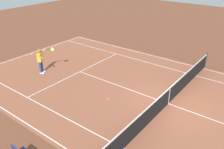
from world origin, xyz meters
The scene contains 6 objects.
ground_plane centered at (0.00, 0.00, 0.00)m, with size 60.00×60.00×0.00m, color brown.
court_slab centered at (0.00, 0.00, 0.00)m, with size 24.20×11.40×0.00m, color #935138.
court_line_markings centered at (0.00, 0.00, 0.00)m, with size 23.85×11.05×0.01m.
tennis_net centered at (0.00, 0.00, 0.49)m, with size 0.10×11.70×1.08m.
tennis_player_near centered at (8.30, 1.60, 0.93)m, with size 0.82×1.04×1.70m.
tennis_ball centered at (2.74, 1.61, 0.03)m, with size 0.07×0.07×0.07m, color #CCE01E.
Camera 1 is at (-4.02, 10.14, 6.89)m, focal length 38.18 mm.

